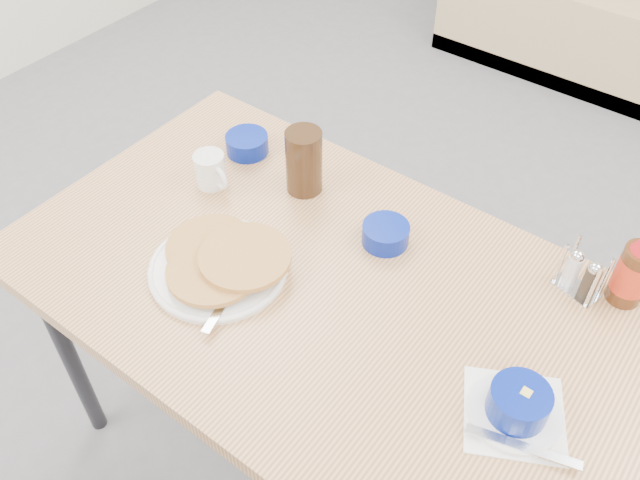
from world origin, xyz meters
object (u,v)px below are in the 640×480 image
Objects in this scene: butter_bowl at (386,234)px; condiment_caddy at (581,277)px; coffee_mug at (211,170)px; grits_setting at (518,406)px; pancake_plate at (221,263)px; syrup_bottle at (634,271)px; amber_tumbler at (304,161)px; creamer_bowl at (247,144)px; dining_table at (332,307)px.

butter_bowl is 0.92× the size of condiment_caddy.
coffee_mug is 0.87m from grits_setting.
pancake_plate is 0.29m from coffee_mug.
pancake_plate is 0.84m from syrup_bottle.
syrup_bottle is (0.73, 0.12, -0.00)m from amber_tumbler.
syrup_bottle reaches higher than amber_tumbler.
coffee_mug is at bearing -165.00° from syrup_bottle.
condiment_caddy reaches higher than pancake_plate.
creamer_bowl is (-0.23, 0.34, 0.00)m from pancake_plate.
grits_setting is at bearing -21.10° from amber_tumbler.
amber_tumbler is 0.65m from condiment_caddy.
amber_tumbler is (-0.02, 0.32, 0.06)m from pancake_plate.
coffee_mug is at bearing -150.47° from condiment_caddy.
amber_tumbler is 0.87× the size of syrup_bottle.
dining_table is at bearing -28.37° from creamer_bowl.
creamer_bowl reaches higher than butter_bowl.
amber_tumbler is at bearing -6.77° from creamer_bowl.
syrup_bottle is at bearing 15.00° from coffee_mug.
dining_table is 0.51m from creamer_bowl.
grits_setting reaches higher than creamer_bowl.
grits_setting reaches higher than butter_bowl.
syrup_bottle is at bearing 9.58° from amber_tumbler.
dining_table is 13.40× the size of butter_bowl.
syrup_bottle reaches higher than grits_setting.
dining_table is 0.52m from condiment_caddy.
pancake_plate reaches higher than dining_table.
condiment_caddy is 0.10m from syrup_bottle.
grits_setting is 0.39m from syrup_bottle.
pancake_plate is 0.74m from condiment_caddy.
grits_setting is 0.92m from creamer_bowl.
grits_setting is at bearing 4.89° from pancake_plate.
grits_setting is 0.35m from condiment_caddy.
creamer_bowl is 1.03× the size of butter_bowl.
creamer_bowl is at bearing 123.52° from pancake_plate.
syrup_bottle is (0.08, 0.04, 0.04)m from condiment_caddy.
dining_table is 13.01× the size of creamer_bowl.
condiment_caddy reaches higher than dining_table.
butter_bowl is 0.41m from condiment_caddy.
amber_tumbler is at bearing 33.30° from coffee_mug.
condiment_caddy reaches higher than creamer_bowl.
amber_tumbler is (-0.67, 0.26, 0.05)m from grits_setting.
dining_table is 8.64× the size of amber_tumbler.
dining_table is at bearing -93.62° from butter_bowl.
grits_setting is at bearing -69.97° from condiment_caddy.
butter_bowl is (0.23, 0.28, 0.00)m from pancake_plate.
grits_setting is at bearing -98.34° from syrup_bottle.
grits_setting is (0.86, -0.14, -0.01)m from coffee_mug.
amber_tumbler is 0.74m from syrup_bottle.
dining_table is at bearing -41.75° from amber_tumbler.
butter_bowl is at bearing 86.38° from dining_table.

